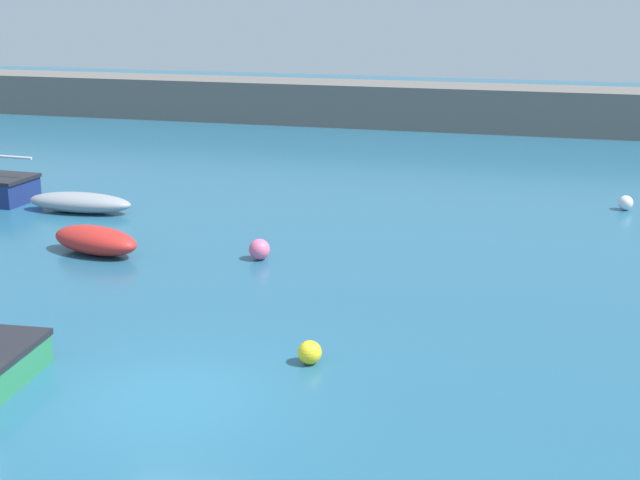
% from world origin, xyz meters
% --- Properties ---
extents(ground_plane, '(120.00, 120.00, 0.20)m').
position_xyz_m(ground_plane, '(0.00, 0.00, -0.10)').
color(ground_plane, '#235B7A').
extents(harbor_breakwater, '(64.36, 3.57, 2.21)m').
position_xyz_m(harbor_breakwater, '(0.00, 33.25, 1.10)').
color(harbor_breakwater, '#66605B').
rests_on(harbor_breakwater, ground_plane).
extents(open_tender_yellow, '(3.63, 1.25, 0.65)m').
position_xyz_m(open_tender_yellow, '(-8.70, 11.74, 0.33)').
color(open_tender_yellow, gray).
rests_on(open_tender_yellow, ground_plane).
extents(rowboat_blue_near, '(2.98, 1.80, 0.77)m').
position_xyz_m(rowboat_blue_near, '(-5.81, 7.64, 0.39)').
color(rowboat_blue_near, red).
rests_on(rowboat_blue_near, ground_plane).
extents(mooring_buoy_pink, '(0.57, 0.57, 0.57)m').
position_xyz_m(mooring_buoy_pink, '(-1.28, 8.36, 0.29)').
color(mooring_buoy_pink, '#EA668C').
rests_on(mooring_buoy_pink, ground_plane).
extents(mooring_buoy_yellow, '(0.47, 0.47, 0.47)m').
position_xyz_m(mooring_buoy_yellow, '(1.99, 2.08, 0.24)').
color(mooring_buoy_yellow, yellow).
rests_on(mooring_buoy_yellow, ground_plane).
extents(mooring_buoy_white, '(0.49, 0.49, 0.49)m').
position_xyz_m(mooring_buoy_white, '(8.49, 16.91, 0.24)').
color(mooring_buoy_white, white).
rests_on(mooring_buoy_white, ground_plane).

